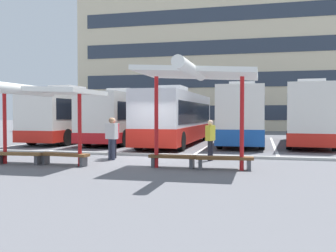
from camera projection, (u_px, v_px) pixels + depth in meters
The scene contains 22 objects.
ground_plane at pixel (144, 158), 16.59m from camera, with size 160.00×160.00×0.00m, color slate.
terminal_building at pixel (223, 43), 49.39m from camera, with size 33.50×14.00×24.48m.
coach_bus_0 at pixel (77, 116), 26.19m from camera, with size 2.84×10.27×3.67m.
coach_bus_1 at pixel (132, 117), 26.51m from camera, with size 2.78×12.34×3.48m.
coach_bus_2 at pixel (177, 119), 23.70m from camera, with size 2.61×11.55×3.46m.
coach_bus_3 at pixel (243, 116), 24.40m from camera, with size 2.60×11.18×3.73m.
coach_bus_4 at pixel (310, 115), 23.50m from camera, with size 3.33×10.77×3.81m.
lane_stripe_0 at pixel (51, 141), 26.87m from camera, with size 0.16×14.00×0.01m, color white.
lane_stripe_1 at pixel (101, 142), 25.99m from camera, with size 0.16×14.00×0.01m, color white.
lane_stripe_2 at pixel (154, 143), 25.11m from camera, with size 0.16×14.00×0.01m, color white.
lane_stripe_3 at pixel (212, 144), 24.23m from camera, with size 0.16×14.00×0.01m, color white.
lane_stripe_4 at pixel (274, 145), 23.35m from camera, with size 0.16×14.00×0.01m, color white.
waiting_shelter_0 at pixel (37, 92), 13.97m from camera, with size 4.10×4.81×2.90m.
bench_0 at pixel (18, 155), 14.42m from camera, with size 1.88×0.53×0.45m.
bench_1 at pixel (64, 156), 14.14m from camera, with size 1.99×0.67×0.45m.
waiting_shelter_1 at pixel (197, 75), 12.87m from camera, with size 3.96×4.82×3.45m.
bench_2 at pixel (173, 158), 13.50m from camera, with size 1.68×0.48×0.45m.
bench_3 at pixel (224, 160), 13.04m from camera, with size 1.96×0.62×0.45m.
platform_kerb at pixel (149, 155), 17.28m from camera, with size 44.00×0.24×0.12m, color #ADADA8.
waiting_passenger_0 at pixel (210, 137), 15.49m from camera, with size 0.36×0.52×1.65m.
waiting_passenger_1 at pixel (113, 135), 16.42m from camera, with size 0.52×0.30×1.71m.
waiting_passenger_2 at pixel (112, 135), 15.80m from camera, with size 0.55×0.37×1.74m.
Camera 1 is at (4.87, -15.84, 1.91)m, focal length 41.33 mm.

